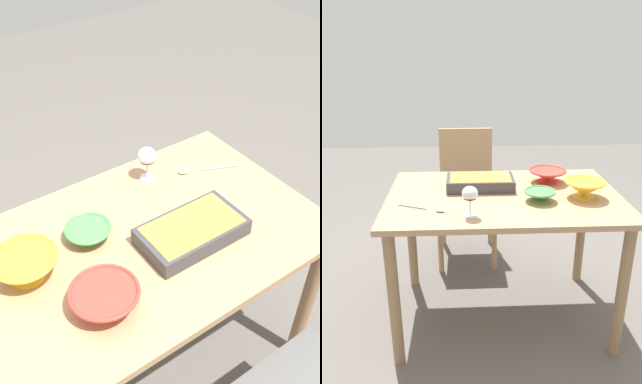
{
  "view_description": "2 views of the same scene",
  "coord_description": "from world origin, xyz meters",
  "views": [
    {
      "loc": [
        -0.62,
        -0.96,
        1.89
      ],
      "look_at": [
        0.12,
        0.09,
        0.84
      ],
      "focal_mm": 43.89,
      "sensor_mm": 36.0,
      "label": 1
    },
    {
      "loc": [
        0.21,
        1.86,
        1.49
      ],
      "look_at": [
        0.12,
        0.07,
        0.8
      ],
      "focal_mm": 36.22,
      "sensor_mm": 36.0,
      "label": 2
    }
  ],
  "objects": [
    {
      "name": "wine_glass",
      "position": [
        0.18,
        0.26,
        0.86
      ],
      "size": [
        0.07,
        0.07,
        0.14
      ],
      "color": "white",
      "rests_on": "dining_table"
    },
    {
      "name": "serving_spoon",
      "position": [
        0.37,
        0.19,
        0.76
      ],
      "size": [
        0.23,
        0.11,
        0.01
      ],
      "color": "silver",
      "rests_on": "dining_table"
    },
    {
      "name": "ground_plane",
      "position": [
        0.0,
        0.0,
        0.0
      ],
      "size": [
        8.0,
        8.0,
        0.0
      ],
      "primitive_type": "plane",
      "color": "#5B5651"
    },
    {
      "name": "dining_table",
      "position": [
        0.0,
        0.0,
        0.65
      ],
      "size": [
        1.2,
        0.79,
        0.76
      ],
      "color": "tan",
      "rests_on": "ground_plane"
    },
    {
      "name": "mixing_bowl",
      "position": [
        -0.17,
        0.1,
        0.79
      ],
      "size": [
        0.16,
        0.16,
        0.06
      ],
      "color": "#4C994C",
      "rests_on": "dining_table"
    },
    {
      "name": "serving_bowl",
      "position": [
        -0.26,
        -0.18,
        0.8
      ],
      "size": [
        0.21,
        0.21,
        0.07
      ],
      "color": "red",
      "rests_on": "dining_table"
    },
    {
      "name": "chair",
      "position": [
        0.19,
        -0.76,
        0.5
      ],
      "size": [
        0.4,
        0.43,
        0.92
      ],
      "color": "#595959",
      "rests_on": "ground_plane"
    },
    {
      "name": "small_bowl",
      "position": [
        -0.4,
        0.06,
        0.81
      ],
      "size": [
        0.21,
        0.21,
        0.09
      ],
      "color": "yellow",
      "rests_on": "dining_table"
    },
    {
      "name": "casserole_dish",
      "position": [
        0.12,
        -0.1,
        0.79
      ],
      "size": [
        0.36,
        0.2,
        0.06
      ],
      "color": "#38383D",
      "rests_on": "dining_table"
    }
  ]
}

